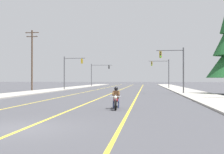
{
  "coord_description": "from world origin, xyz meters",
  "views": [
    {
      "loc": [
        4.98,
        -10.43,
        1.95
      ],
      "look_at": [
        1.21,
        20.19,
        2.22
      ],
      "focal_mm": 44.41,
      "sensor_mm": 36.0,
      "label": 1
    }
  ],
  "objects": [
    {
      "name": "traffic_signal_mid_right",
      "position": [
        8.57,
        49.13,
        4.06
      ],
      "size": [
        4.31,
        0.39,
        6.2
      ],
      "color": "#47474C",
      "rests_on": "ground"
    },
    {
      "name": "sidewalk_kerb_left",
      "position": [
        -11.38,
        40.0,
        0.07
      ],
      "size": [
        4.4,
        110.0,
        0.14
      ],
      "primitive_type": "cube",
      "color": "#ADA89E",
      "rests_on": "ground"
    },
    {
      "name": "lane_stripe_right",
      "position": [
        3.94,
        45.0,
        0.0
      ],
      "size": [
        0.16,
        100.0,
        0.01
      ],
      "primitive_type": "cube",
      "color": "yellow",
      "rests_on": "ground"
    },
    {
      "name": "motorcycle_with_rider",
      "position": [
        3.01,
        7.66,
        0.59
      ],
      "size": [
        0.7,
        2.19,
        1.46
      ],
      "color": "black",
      "rests_on": "ground"
    },
    {
      "name": "traffic_signal_near_right",
      "position": [
        8.94,
        27.34,
        4.02
      ],
      "size": [
        3.64,
        0.37,
        6.2
      ],
      "color": "#47474C",
      "rests_on": "ground"
    },
    {
      "name": "ground_plane",
      "position": [
        0.0,
        0.0,
        0.0
      ],
      "size": [
        400.0,
        400.0,
        0.0
      ],
      "primitive_type": "plane",
      "color": "#47474C"
    },
    {
      "name": "lane_stripe_center",
      "position": [
        0.2,
        45.0,
        0.0
      ],
      "size": [
        0.16,
        100.0,
        0.01
      ],
      "primitive_type": "cube",
      "color": "yellow",
      "rests_on": "ground"
    },
    {
      "name": "traffic_signal_near_left",
      "position": [
        -8.94,
        39.3,
        4.05
      ],
      "size": [
        4.06,
        0.39,
        6.2
      ],
      "color": "#47474C",
      "rests_on": "ground"
    },
    {
      "name": "lane_stripe_left",
      "position": [
        -4.33,
        45.0,
        0.0
      ],
      "size": [
        0.16,
        100.0,
        0.01
      ],
      "primitive_type": "cube",
      "color": "yellow",
      "rests_on": "ground"
    },
    {
      "name": "traffic_signal_mid_left",
      "position": [
        -8.17,
        64.01,
        4.15
      ],
      "size": [
        5.74,
        0.64,
        6.2
      ],
      "color": "#47474C",
      "rests_on": "ground"
    },
    {
      "name": "utility_pole_left_near",
      "position": [
        -13.79,
        33.41,
        5.43
      ],
      "size": [
        2.3,
        0.26,
        10.11
      ],
      "color": "#4C3828",
      "rests_on": "ground"
    },
    {
      "name": "sidewalk_kerb_right",
      "position": [
        11.38,
        40.0,
        0.07
      ],
      "size": [
        4.4,
        110.0,
        0.14
      ],
      "primitive_type": "cube",
      "color": "#ADA89E",
      "rests_on": "ground"
    }
  ]
}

